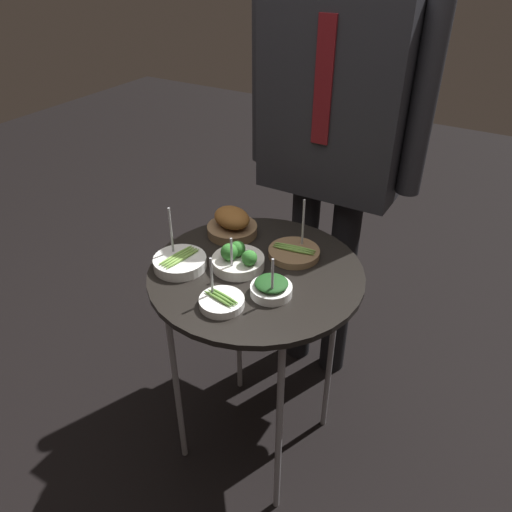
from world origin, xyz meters
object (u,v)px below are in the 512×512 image
(bowl_asparagus_mid_left, at_px, (222,301))
(bowl_roast_back_left, at_px, (232,224))
(bowl_spinach_center, at_px, (271,288))
(bowl_asparagus_near_rim, at_px, (180,262))
(serving_cart, at_px, (256,288))
(bowl_broccoli_front_right, at_px, (238,260))
(waiter_figure, at_px, (335,123))
(bowl_asparagus_front_left, at_px, (294,252))

(bowl_asparagus_mid_left, bearing_deg, bowl_roast_back_left, 118.44)
(bowl_spinach_center, relative_size, bowl_asparagus_mid_left, 1.00)
(bowl_asparagus_near_rim, distance_m, bowl_roast_back_left, 0.24)
(serving_cart, relative_size, bowl_roast_back_left, 4.74)
(bowl_asparagus_near_rim, distance_m, bowl_asparagus_mid_left, 0.22)
(bowl_broccoli_front_right, bearing_deg, waiter_figure, 83.26)
(bowl_spinach_center, height_order, waiter_figure, waiter_figure)
(bowl_asparagus_front_left, height_order, bowl_asparagus_mid_left, bowl_asparagus_front_left)
(serving_cart, xyz_separation_m, bowl_asparagus_near_rim, (-0.20, -0.10, 0.08))
(bowl_roast_back_left, bearing_deg, bowl_asparagus_near_rim, -96.93)
(bowl_asparagus_near_rim, bearing_deg, serving_cart, 26.09)
(bowl_roast_back_left, relative_size, bowl_broccoli_front_right, 1.05)
(bowl_asparagus_mid_left, bearing_deg, bowl_asparagus_front_left, 79.85)
(bowl_asparagus_front_left, xyz_separation_m, bowl_asparagus_near_rim, (-0.26, -0.22, 0.01))
(bowl_asparagus_front_left, height_order, bowl_broccoli_front_right, bowl_asparagus_front_left)
(serving_cart, bearing_deg, bowl_asparagus_mid_left, -88.64)
(serving_cart, relative_size, waiter_figure, 0.46)
(waiter_figure, bearing_deg, bowl_asparagus_front_left, -81.98)
(serving_cart, height_order, bowl_spinach_center, bowl_spinach_center)
(bowl_asparagus_mid_left, distance_m, waiter_figure, 0.74)
(bowl_asparagus_front_left, height_order, bowl_asparagus_near_rim, bowl_asparagus_near_rim)
(bowl_asparagus_front_left, bearing_deg, bowl_roast_back_left, 176.55)
(bowl_spinach_center, height_order, bowl_broccoli_front_right, bowl_spinach_center)
(serving_cart, height_order, bowl_roast_back_left, bowl_roast_back_left)
(bowl_asparagus_mid_left, distance_m, bowl_roast_back_left, 0.37)
(bowl_asparagus_front_left, xyz_separation_m, bowl_roast_back_left, (-0.23, 0.01, 0.02))
(bowl_spinach_center, bearing_deg, bowl_broccoli_front_right, 156.70)
(bowl_roast_back_left, bearing_deg, bowl_spinach_center, -39.24)
(bowl_asparagus_mid_left, xyz_separation_m, bowl_broccoli_front_right, (-0.06, 0.17, 0.01))
(bowl_asparagus_near_rim, bearing_deg, bowl_roast_back_left, 83.07)
(bowl_broccoli_front_right, bearing_deg, bowl_asparagus_front_left, 51.02)
(serving_cart, xyz_separation_m, bowl_roast_back_left, (-0.17, 0.14, 0.10))
(bowl_asparagus_near_rim, bearing_deg, waiter_figure, 70.73)
(waiter_figure, bearing_deg, bowl_asparagus_mid_left, -90.28)
(bowl_spinach_center, bearing_deg, waiter_figure, 98.45)
(bowl_spinach_center, relative_size, bowl_roast_back_left, 0.84)
(bowl_asparagus_front_left, relative_size, waiter_figure, 0.10)
(serving_cart, height_order, bowl_asparagus_front_left, bowl_asparagus_front_left)
(bowl_roast_back_left, distance_m, bowl_broccoli_front_right, 0.19)
(bowl_asparagus_near_rim, bearing_deg, bowl_asparagus_mid_left, -23.09)
(serving_cart, xyz_separation_m, bowl_asparagus_front_left, (0.06, 0.13, 0.08))
(bowl_spinach_center, distance_m, bowl_asparagus_near_rim, 0.30)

